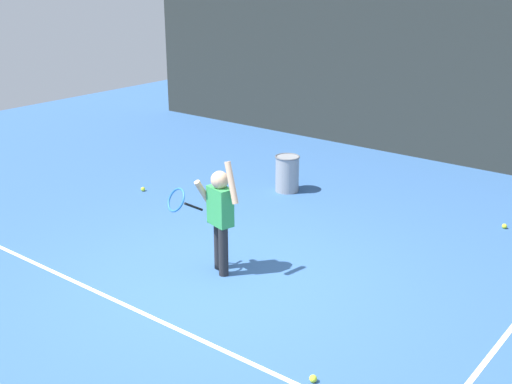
{
  "coord_description": "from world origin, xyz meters",
  "views": [
    {
      "loc": [
        4.25,
        -4.82,
        3.34
      ],
      "look_at": [
        -0.11,
        0.7,
        0.85
      ],
      "focal_mm": 45.52,
      "sensor_mm": 36.0,
      "label": 1
    }
  ],
  "objects_px": {
    "tennis_ball_2": "(313,379)",
    "tennis_ball_3": "(143,189)",
    "tennis_player": "(218,212)",
    "tennis_ball_0": "(504,226)",
    "ball_hopper": "(287,173)"
  },
  "relations": [
    {
      "from": "tennis_player",
      "to": "ball_hopper",
      "type": "bearing_deg",
      "value": 124.72
    },
    {
      "from": "tennis_ball_3",
      "to": "ball_hopper",
      "type": "bearing_deg",
      "value": 38.59
    },
    {
      "from": "ball_hopper",
      "to": "tennis_ball_3",
      "type": "relative_size",
      "value": 8.52
    },
    {
      "from": "tennis_player",
      "to": "tennis_ball_0",
      "type": "distance_m",
      "value": 4.0
    },
    {
      "from": "ball_hopper",
      "to": "tennis_ball_2",
      "type": "xyz_separation_m",
      "value": [
        3.01,
        -3.81,
        -0.26
      ]
    },
    {
      "from": "tennis_ball_0",
      "to": "tennis_ball_2",
      "type": "bearing_deg",
      "value": -91.88
    },
    {
      "from": "tennis_player",
      "to": "tennis_ball_0",
      "type": "bearing_deg",
      "value": 71.44
    },
    {
      "from": "tennis_player",
      "to": "tennis_ball_3",
      "type": "height_order",
      "value": "tennis_player"
    },
    {
      "from": "tennis_player",
      "to": "tennis_ball_3",
      "type": "bearing_deg",
      "value": 168.34
    },
    {
      "from": "ball_hopper",
      "to": "tennis_ball_3",
      "type": "distance_m",
      "value": 2.25
    },
    {
      "from": "tennis_player",
      "to": "tennis_ball_0",
      "type": "xyz_separation_m",
      "value": [
        2.14,
        3.31,
        -0.69
      ]
    },
    {
      "from": "tennis_ball_2",
      "to": "tennis_ball_3",
      "type": "height_order",
      "value": "same"
    },
    {
      "from": "tennis_ball_2",
      "to": "tennis_ball_3",
      "type": "bearing_deg",
      "value": 153.01
    },
    {
      "from": "tennis_ball_2",
      "to": "tennis_ball_3",
      "type": "xyz_separation_m",
      "value": [
        -4.75,
        2.42,
        0.0
      ]
    },
    {
      "from": "tennis_ball_2",
      "to": "tennis_ball_0",
      "type": "bearing_deg",
      "value": 88.12
    }
  ]
}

